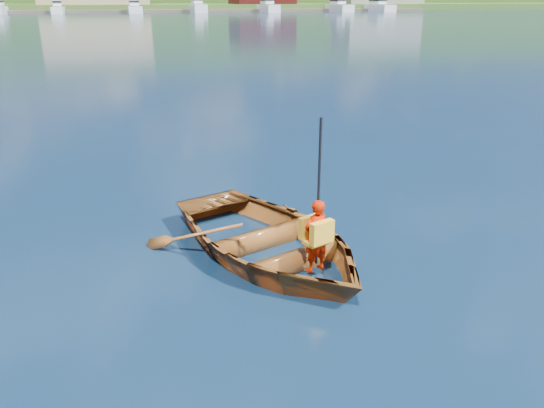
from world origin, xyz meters
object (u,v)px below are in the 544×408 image
Objects in this scene: dock at (158,11)px; marina_yachts at (172,7)px; rowboat at (267,240)px; child_paddler at (316,234)px.

dock is 1.11× the size of marina_yachts.
child_paddler reaches higher than rowboat.
dock is (11.36, 147.75, 0.15)m from rowboat.
marina_yachts is (3.42, -4.70, 1.02)m from dock.
rowboat is at bearing 118.36° from child_paddler.
marina_yachts is (14.77, 143.05, 1.18)m from rowboat.
rowboat is 0.03× the size of marina_yachts.
dock is at bearing 126.01° from marina_yachts.
child_paddler is 0.01× the size of dock.
child_paddler is 0.01× the size of marina_yachts.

